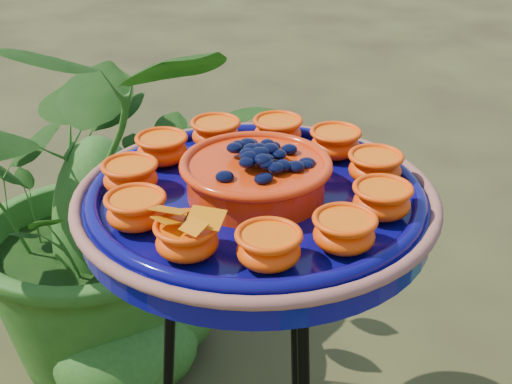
# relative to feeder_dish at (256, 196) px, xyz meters

# --- Properties ---
(feeder_dish) EXTENTS (0.51, 0.51, 0.11)m
(feeder_dish) POSITION_rel_feeder_dish_xyz_m (0.00, 0.00, 0.00)
(feeder_dish) COLOR #080755
(feeder_dish) RESTS_ON tripod_stand
(shrub_back_left) EXTENTS (1.14, 1.07, 1.03)m
(shrub_back_left) POSITION_rel_feeder_dish_xyz_m (-0.70, 0.59, -0.45)
(shrub_back_left) COLOR #235216
(shrub_back_left) RESTS_ON ground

